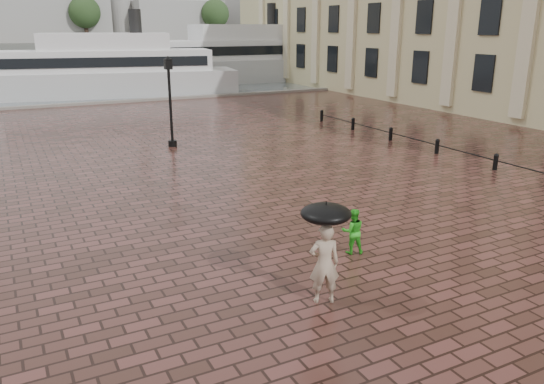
{
  "coord_description": "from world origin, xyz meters",
  "views": [
    {
      "loc": [
        -4.7,
        -12.33,
        5.92
      ],
      "look_at": [
        1.9,
        0.55,
        1.4
      ],
      "focal_mm": 35.0,
      "sensor_mm": 36.0,
      "label": 1
    }
  ],
  "objects_px": {
    "ferry_near": "(107,70)",
    "ferry_far": "(248,58)",
    "child_pedestrian": "(353,231)",
    "adult_pedestrian": "(324,264)"
  },
  "relations": [
    {
      "from": "ferry_near",
      "to": "ferry_far",
      "type": "height_order",
      "value": "ferry_far"
    },
    {
      "from": "ferry_near",
      "to": "child_pedestrian",
      "type": "bearing_deg",
      "value": -80.7
    },
    {
      "from": "ferry_near",
      "to": "ferry_far",
      "type": "relative_size",
      "value": 0.9
    },
    {
      "from": "adult_pedestrian",
      "to": "child_pedestrian",
      "type": "xyz_separation_m",
      "value": [
        2.16,
        1.93,
        -0.3
      ]
    },
    {
      "from": "adult_pedestrian",
      "to": "ferry_near",
      "type": "distance_m",
      "value": 40.49
    },
    {
      "from": "child_pedestrian",
      "to": "ferry_far",
      "type": "bearing_deg",
      "value": -89.25
    },
    {
      "from": "child_pedestrian",
      "to": "ferry_far",
      "type": "height_order",
      "value": "ferry_far"
    },
    {
      "from": "adult_pedestrian",
      "to": "ferry_near",
      "type": "height_order",
      "value": "ferry_near"
    },
    {
      "from": "adult_pedestrian",
      "to": "child_pedestrian",
      "type": "distance_m",
      "value": 2.91
    },
    {
      "from": "adult_pedestrian",
      "to": "ferry_far",
      "type": "distance_m",
      "value": 50.71
    }
  ]
}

